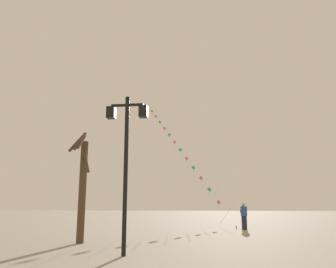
{
  "coord_description": "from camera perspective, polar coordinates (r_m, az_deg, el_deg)",
  "views": [
    {
      "loc": [
        -0.49,
        -1.16,
        1.55
      ],
      "look_at": [
        -3.11,
        19.01,
        5.85
      ],
      "focal_mm": 36.17,
      "sensor_mm": 36.0,
      "label": 1
    }
  ],
  "objects": [
    {
      "name": "ground_plane",
      "position": [
        21.23,
        9.05,
        -15.97
      ],
      "size": [
        160.0,
        160.0,
        0.0
      ],
      "primitive_type": "plane",
      "color": "gray"
    },
    {
      "name": "bare_tree",
      "position": [
        15.07,
        -14.25,
        -8.26
      ],
      "size": [
        0.94,
        1.23,
        4.72
      ],
      "color": "#4C3826",
      "rests_on": "ground_plane"
    },
    {
      "name": "twin_lantern_lamp_post",
      "position": [
        11.34,
        -7.03,
        -1.49
      ],
      "size": [
        1.4,
        0.28,
        5.2
      ],
      "color": "black",
      "rests_on": "ground_plane"
    },
    {
      "name": "kite_train",
      "position": [
        32.07,
        2.17,
        -2.8
      ],
      "size": [
        8.66,
        14.76,
        12.83
      ],
      "color": "brown",
      "rests_on": "ground_plane"
    },
    {
      "name": "kite_flyer",
      "position": [
        23.11,
        12.67,
        -13.25
      ],
      "size": [
        0.44,
        0.61,
        1.71
      ],
      "rotation": [
        0.0,
        0.0,
        2.09
      ],
      "color": "#1E1E2D",
      "rests_on": "ground_plane"
    }
  ]
}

